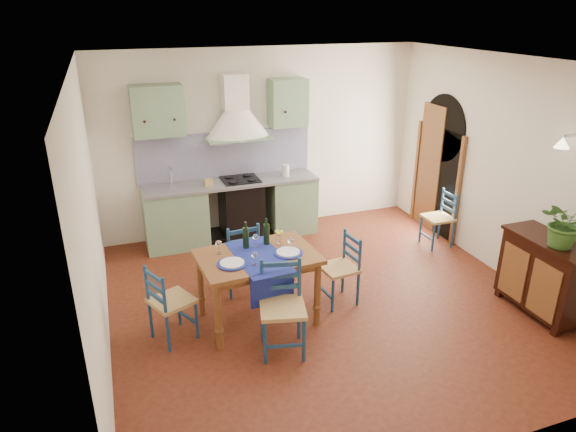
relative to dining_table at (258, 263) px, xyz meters
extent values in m
plane|color=#44180E|center=(0.86, 0.10, -0.72)|extent=(5.00, 5.00, 0.00)
cube|color=silver|center=(0.86, 2.60, 0.68)|extent=(5.00, 0.04, 2.80)
cube|color=gray|center=(-0.59, 2.29, -0.28)|extent=(0.90, 0.60, 0.88)
cube|color=gray|center=(1.21, 2.29, -0.28)|extent=(0.70, 0.60, 0.88)
cube|color=black|center=(0.41, 2.29, -0.28)|extent=(0.60, 0.58, 0.88)
cube|color=gray|center=(0.26, 2.29, 0.18)|extent=(2.60, 0.64, 0.04)
cube|color=silver|center=(-0.59, 2.29, 0.17)|extent=(0.45, 0.40, 0.03)
cylinder|color=silver|center=(-0.59, 2.47, 0.33)|extent=(0.02, 0.02, 0.26)
cube|color=black|center=(0.41, 2.29, 0.20)|extent=(0.55, 0.48, 0.02)
cube|color=black|center=(0.26, 2.34, -0.68)|extent=(2.60, 0.50, 0.08)
cube|color=#0C0950|center=(0.26, 2.56, 0.54)|extent=(2.65, 0.05, 0.68)
cube|color=gray|center=(-0.69, 2.42, 1.28)|extent=(0.70, 0.34, 0.70)
cube|color=gray|center=(1.21, 2.42, 1.28)|extent=(0.55, 0.34, 0.70)
cone|color=silver|center=(0.41, 2.35, 1.03)|extent=(0.96, 0.96, 0.40)
cube|color=silver|center=(0.41, 2.44, 1.48)|extent=(0.36, 0.30, 0.50)
cube|color=silver|center=(3.36, 0.10, 0.68)|extent=(0.04, 5.00, 2.80)
cube|color=black|center=(3.35, 1.50, 0.10)|extent=(0.03, 1.00, 1.65)
cylinder|color=black|center=(3.35, 1.50, 0.93)|extent=(0.03, 1.00, 1.00)
cube|color=brown|center=(3.32, 0.96, 0.10)|extent=(0.06, 0.06, 1.65)
cube|color=brown|center=(3.32, 2.04, 0.10)|extent=(0.06, 0.06, 1.65)
cube|color=brown|center=(3.33, 1.72, 0.26)|extent=(0.04, 0.55, 1.96)
cylinder|color=silver|center=(3.30, -0.76, 1.33)|extent=(0.15, 0.04, 0.04)
cone|color=#FFEDC6|center=(3.20, -0.76, 1.26)|extent=(0.16, 0.16, 0.12)
cube|color=silver|center=(-1.64, 0.10, 0.68)|extent=(0.04, 5.00, 2.80)
cube|color=silver|center=(0.86, 0.10, 2.08)|extent=(5.00, 5.00, 0.01)
cube|color=brown|center=(0.00, 0.01, 0.07)|extent=(1.34, 0.94, 0.05)
cube|color=brown|center=(0.00, 0.01, 0.00)|extent=(1.20, 0.80, 0.08)
cylinder|color=brown|center=(-0.55, -0.38, -0.34)|extent=(0.07, 0.07, 0.76)
cylinder|color=brown|center=(-0.59, 0.32, -0.34)|extent=(0.07, 0.07, 0.76)
cylinder|color=brown|center=(0.59, -0.31, -0.34)|extent=(0.07, 0.07, 0.76)
cylinder|color=brown|center=(0.54, 0.40, -0.34)|extent=(0.07, 0.07, 0.76)
cube|color=navy|center=(0.00, -0.05, 0.09)|extent=(0.54, 0.99, 0.01)
cube|color=navy|center=(0.03, -0.43, -0.09)|extent=(0.48, 0.05, 0.38)
cylinder|color=navy|center=(-0.32, -0.12, 0.11)|extent=(0.32, 0.32, 0.01)
cylinder|color=silver|center=(-0.32, -0.12, 0.12)|extent=(0.26, 0.26, 0.01)
cylinder|color=navy|center=(0.32, -0.08, 0.11)|extent=(0.32, 0.32, 0.01)
cylinder|color=silver|center=(0.32, -0.08, 0.12)|extent=(0.26, 0.26, 0.01)
cylinder|color=black|center=(-0.07, 0.22, 0.25)|extent=(0.07, 0.07, 0.32)
cylinder|color=black|center=(0.17, 0.23, 0.25)|extent=(0.07, 0.07, 0.32)
cylinder|color=white|center=(0.31, 0.19, 0.15)|extent=(0.05, 0.05, 0.10)
sphere|color=yellow|center=(0.31, 0.19, 0.24)|extent=(0.10, 0.10, 0.10)
cylinder|color=navy|center=(-0.17, -0.78, -0.47)|extent=(0.04, 0.04, 0.50)
cylinder|color=navy|center=(-0.08, -0.41, -0.24)|extent=(0.04, 0.04, 0.97)
cylinder|color=navy|center=(0.21, -0.87, -0.47)|extent=(0.04, 0.04, 0.50)
cylinder|color=navy|center=(0.30, -0.50, -0.24)|extent=(0.04, 0.04, 0.97)
cube|color=tan|center=(0.06, -0.64, -0.21)|extent=(0.55, 0.55, 0.04)
cube|color=navy|center=(0.11, -0.45, -0.08)|extent=(0.40, 0.12, 0.05)
cube|color=navy|center=(0.11, -0.45, 0.05)|extent=(0.40, 0.12, 0.05)
cube|color=navy|center=(0.11, -0.45, 0.18)|extent=(0.40, 0.12, 0.05)
cube|color=navy|center=(0.02, -0.83, -0.53)|extent=(0.39, 0.12, 0.03)
cylinder|color=navy|center=(0.14, 0.94, -0.48)|extent=(0.04, 0.04, 0.48)
cylinder|color=navy|center=(0.17, 0.57, -0.25)|extent=(0.04, 0.04, 0.94)
cylinder|color=navy|center=(-0.23, 0.91, -0.48)|extent=(0.04, 0.04, 0.48)
cylinder|color=navy|center=(-0.20, 0.53, -0.25)|extent=(0.04, 0.04, 0.94)
cube|color=tan|center=(-0.03, 0.74, -0.23)|extent=(0.48, 0.48, 0.04)
cube|color=navy|center=(-0.01, 0.55, -0.10)|extent=(0.40, 0.06, 0.05)
cube|color=navy|center=(-0.01, 0.55, 0.03)|extent=(0.40, 0.06, 0.05)
cube|color=navy|center=(-0.01, 0.55, 0.15)|extent=(0.40, 0.06, 0.05)
cube|color=navy|center=(-0.05, 0.92, -0.54)|extent=(0.38, 0.06, 0.03)
cylinder|color=navy|center=(-0.73, -0.13, -0.50)|extent=(0.03, 0.03, 0.45)
cylinder|color=navy|center=(-1.05, -0.27, -0.29)|extent=(0.03, 0.03, 0.87)
cylinder|color=navy|center=(-0.87, 0.19, -0.50)|extent=(0.03, 0.03, 0.45)
cylinder|color=navy|center=(-1.19, 0.05, -0.29)|extent=(0.03, 0.03, 0.87)
cube|color=tan|center=(-0.96, -0.04, -0.26)|extent=(0.54, 0.54, 0.04)
cube|color=navy|center=(-1.12, -0.11, -0.14)|extent=(0.17, 0.35, 0.04)
cube|color=navy|center=(-1.12, -0.11, -0.02)|extent=(0.17, 0.35, 0.04)
cube|color=navy|center=(-1.12, -0.11, 0.09)|extent=(0.17, 0.35, 0.04)
cube|color=navy|center=(-0.80, 0.03, -0.55)|extent=(0.17, 0.33, 0.02)
cylinder|color=navy|center=(0.81, 0.19, -0.50)|extent=(0.03, 0.03, 0.44)
cylinder|color=navy|center=(1.16, 0.23, -0.29)|extent=(0.03, 0.03, 0.86)
cylinder|color=navy|center=(0.85, -0.15, -0.50)|extent=(0.03, 0.03, 0.44)
cylinder|color=navy|center=(1.19, -0.12, -0.29)|extent=(0.03, 0.03, 0.86)
cube|color=tan|center=(1.00, 0.04, -0.27)|extent=(0.44, 0.44, 0.04)
cube|color=navy|center=(1.17, 0.06, -0.15)|extent=(0.06, 0.36, 0.04)
cube|color=navy|center=(1.17, 0.06, -0.03)|extent=(0.06, 0.36, 0.04)
cube|color=navy|center=(1.17, 0.06, 0.08)|extent=(0.06, 0.36, 0.04)
cube|color=navy|center=(0.83, 0.02, -0.55)|extent=(0.06, 0.35, 0.02)
cylinder|color=navy|center=(2.90, 1.17, -0.51)|extent=(0.03, 0.03, 0.42)
cylinder|color=navy|center=(3.23, 1.17, -0.31)|extent=(0.03, 0.03, 0.83)
cylinder|color=navy|center=(2.90, 0.84, -0.51)|extent=(0.03, 0.03, 0.42)
cylinder|color=navy|center=(3.23, 0.84, -0.31)|extent=(0.03, 0.03, 0.83)
cube|color=tan|center=(3.06, 1.00, -0.28)|extent=(0.39, 0.39, 0.04)
cube|color=navy|center=(3.23, 1.00, -0.17)|extent=(0.02, 0.35, 0.04)
cube|color=navy|center=(3.23, 1.00, -0.06)|extent=(0.02, 0.35, 0.04)
cube|color=navy|center=(3.23, 1.00, 0.05)|extent=(0.02, 0.35, 0.04)
cube|color=navy|center=(2.90, 1.00, -0.56)|extent=(0.03, 0.33, 0.02)
cube|color=black|center=(3.13, -0.96, -0.23)|extent=(0.45, 1.00, 0.82)
cube|color=black|center=(3.13, -0.96, 0.19)|extent=(0.50, 1.05, 0.04)
cube|color=brown|center=(2.90, -1.19, -0.27)|extent=(0.02, 0.38, 0.63)
cube|color=brown|center=(2.90, -0.73, -0.27)|extent=(0.02, 0.38, 0.63)
cube|color=black|center=(2.95, -1.40, -0.68)|extent=(0.08, 0.08, 0.08)
cube|color=black|center=(2.95, -0.52, -0.68)|extent=(0.08, 0.08, 0.08)
cube|color=black|center=(3.30, -0.52, -0.68)|extent=(0.08, 0.08, 0.08)
imported|color=#315E23|center=(3.07, -1.11, 0.49)|extent=(0.59, 0.54, 0.55)
camera|label=1|loc=(-1.38, -4.83, 2.62)|focal=32.00mm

